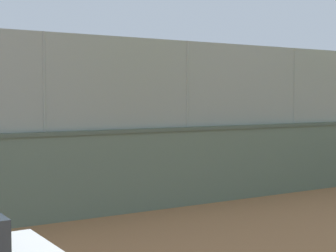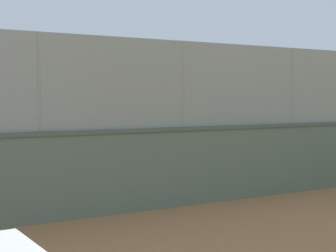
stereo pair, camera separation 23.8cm
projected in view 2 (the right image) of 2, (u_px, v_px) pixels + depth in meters
The scene contains 6 objects.
ground_plane at pixel (50, 158), 20.70m from camera, with size 260.00×260.00×0.00m, color #A36B42.
perimeter_wall at pixel (183, 165), 11.63m from camera, with size 33.51×0.68×1.77m.
fence_panel_on_wall at pixel (183, 84), 11.53m from camera, with size 32.91×0.35×1.93m.
player_foreground_swinging at pixel (113, 130), 22.71m from camera, with size 1.29×0.80×1.70m.
player_near_wall_returning at pixel (159, 128), 24.94m from camera, with size 1.26×0.75×1.60m.
sports_ball at pixel (111, 153), 21.60m from camera, with size 0.22×0.22×0.22m, color white.
Camera 2 is at (5.94, 20.29, 2.44)m, focal length 54.72 mm.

